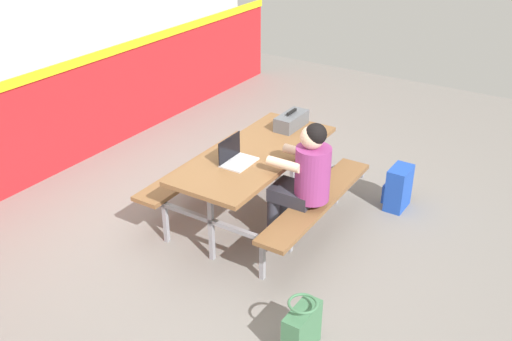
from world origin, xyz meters
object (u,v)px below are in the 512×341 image
laptop_silver (236,158)px  picnic_table_main (256,168)px  toolbox_grey (291,121)px  tote_bag_bright (302,329)px  backpack_dark (398,188)px  student_nearer (304,176)px

laptop_silver → picnic_table_main: bearing=-6.9°
picnic_table_main → toolbox_grey: bearing=1.0°
laptop_silver → tote_bag_bright: bearing=-128.6°
picnic_table_main → toolbox_grey: size_ratio=4.51×
laptop_silver → toolbox_grey: 0.93m
toolbox_grey → tote_bag_bright: (-1.89, -1.19, -0.62)m
picnic_table_main → toolbox_grey: 0.70m
toolbox_grey → backpack_dark: bearing=-72.7°
picnic_table_main → backpack_dark: size_ratio=4.10×
student_nearer → tote_bag_bright: student_nearer is taller
toolbox_grey → student_nearer: bearing=-143.5°
picnic_table_main → backpack_dark: (0.98, -1.03, -0.36)m
backpack_dark → picnic_table_main: bearing=133.6°
tote_bag_bright → student_nearer: bearing=28.9°
laptop_silver → tote_bag_bright: laptop_silver is taller
student_nearer → tote_bag_bright: bearing=-151.1°
picnic_table_main → toolbox_grey: toolbox_grey is taller
laptop_silver → backpack_dark: bearing=-40.4°
toolbox_grey → picnic_table_main: bearing=-179.0°
backpack_dark → tote_bag_bright: bearing=-176.2°
picnic_table_main → student_nearer: size_ratio=1.49×
toolbox_grey → backpack_dark: toolbox_grey is taller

